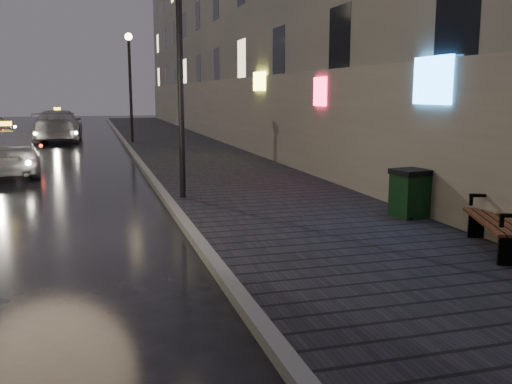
% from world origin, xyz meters
% --- Properties ---
extents(ground, '(120.00, 120.00, 0.00)m').
position_xyz_m(ground, '(0.00, 0.00, 0.00)').
color(ground, black).
rests_on(ground, ground).
extents(sidewalk, '(4.60, 58.00, 0.15)m').
position_xyz_m(sidewalk, '(3.90, 21.00, 0.07)').
color(sidewalk, black).
rests_on(sidewalk, ground).
extents(curb, '(0.20, 58.00, 0.15)m').
position_xyz_m(curb, '(1.50, 21.00, 0.07)').
color(curb, slate).
rests_on(curb, ground).
extents(building_near, '(1.80, 50.00, 13.00)m').
position_xyz_m(building_near, '(7.10, 25.00, 6.50)').
color(building_near, '#605B54').
rests_on(building_near, ground).
extents(lamp_near, '(0.36, 0.36, 5.28)m').
position_xyz_m(lamp_near, '(1.85, 6.00, 3.49)').
color(lamp_near, black).
rests_on(lamp_near, sidewalk).
extents(lamp_far, '(0.36, 0.36, 5.28)m').
position_xyz_m(lamp_far, '(1.85, 22.00, 3.49)').
color(lamp_far, black).
rests_on(lamp_far, sidewalk).
extents(bench, '(1.33, 2.02, 0.98)m').
position_xyz_m(bench, '(5.92, 0.05, 0.64)').
color(bench, black).
rests_on(bench, sidewalk).
extents(trash_bin, '(0.71, 0.71, 0.95)m').
position_xyz_m(trash_bin, '(5.80, 2.63, 0.63)').
color(trash_bin, black).
rests_on(trash_bin, sidewalk).
extents(taxi_near, '(2.36, 4.72, 1.54)m').
position_xyz_m(taxi_near, '(-2.70, 12.33, 0.77)').
color(taxi_near, silver).
rests_on(taxi_near, ground).
extents(taxi_mid, '(2.47, 5.79, 1.66)m').
position_xyz_m(taxi_mid, '(-1.78, 25.26, 0.83)').
color(taxi_mid, '#BCBCC2').
rests_on(taxi_mid, ground).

